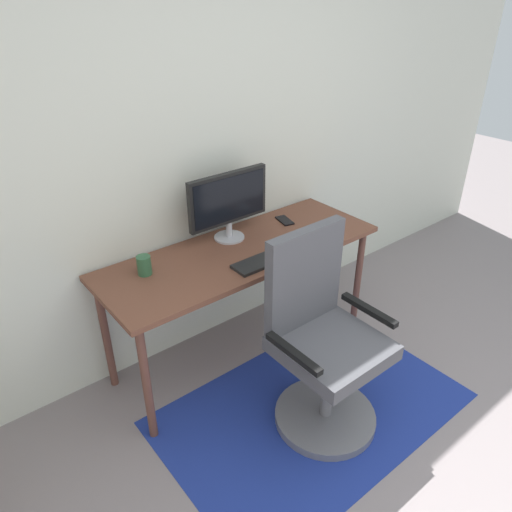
{
  "coord_description": "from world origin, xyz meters",
  "views": [
    {
      "loc": [
        -1.51,
        -0.11,
        2.06
      ],
      "look_at": [
        -0.15,
        1.58,
        0.84
      ],
      "focal_mm": 33.88,
      "sensor_mm": 36.0,
      "label": 1
    }
  ],
  "objects": [
    {
      "name": "wall_back",
      "position": [
        0.0,
        2.2,
        1.3
      ],
      "size": [
        6.0,
        0.1,
        2.6
      ],
      "primitive_type": "cube",
      "color": "silver",
      "rests_on": "ground"
    },
    {
      "name": "area_rug",
      "position": [
        -0.06,
        1.2,
        0.0
      ],
      "size": [
        1.64,
        1.06,
        0.01
      ],
      "primitive_type": "cube",
      "color": "navy",
      "rests_on": "ground"
    },
    {
      "name": "desk",
      "position": [
        -0.05,
        1.83,
        0.67
      ],
      "size": [
        1.68,
        0.6,
        0.74
      ],
      "color": "brown",
      "rests_on": "ground"
    },
    {
      "name": "monitor",
      "position": [
        -0.02,
        1.99,
        0.98
      ],
      "size": [
        0.52,
        0.18,
        0.41
      ],
      "color": "#B2B2B7",
      "rests_on": "desk"
    },
    {
      "name": "keyboard",
      "position": [
        -0.01,
        1.64,
        0.75
      ],
      "size": [
        0.43,
        0.13,
        0.02
      ],
      "primitive_type": "cube",
      "color": "black",
      "rests_on": "desk"
    },
    {
      "name": "computer_mouse",
      "position": [
        0.3,
        1.67,
        0.76
      ],
      "size": [
        0.06,
        0.1,
        0.03
      ],
      "primitive_type": "ellipsoid",
      "color": "white",
      "rests_on": "desk"
    },
    {
      "name": "coffee_cup",
      "position": [
        -0.61,
        1.93,
        0.79
      ],
      "size": [
        0.07,
        0.07,
        0.1
      ],
      "primitive_type": "cylinder",
      "color": "#2D5938",
      "rests_on": "desk"
    },
    {
      "name": "cell_phone",
      "position": [
        0.39,
        1.96,
        0.75
      ],
      "size": [
        0.1,
        0.15,
        0.01
      ],
      "primitive_type": "cube",
      "rotation": [
        0.0,
        0.0,
        -0.24
      ],
      "color": "black",
      "rests_on": "desk"
    },
    {
      "name": "office_chair",
      "position": [
        -0.06,
        1.16,
        0.45
      ],
      "size": [
        0.57,
        0.54,
        1.07
      ],
      "rotation": [
        0.0,
        0.0,
        0.0
      ],
      "color": "slate",
      "rests_on": "ground"
    }
  ]
}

